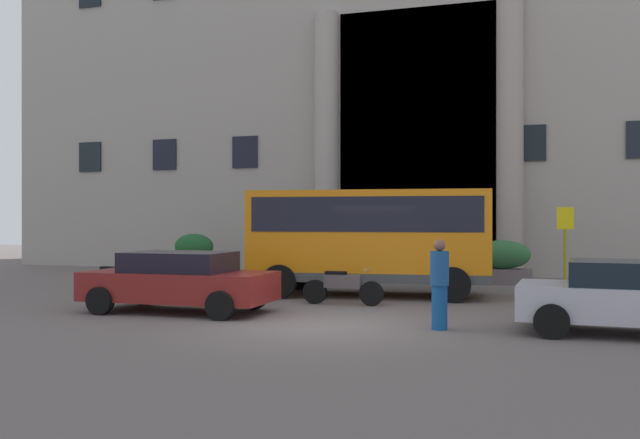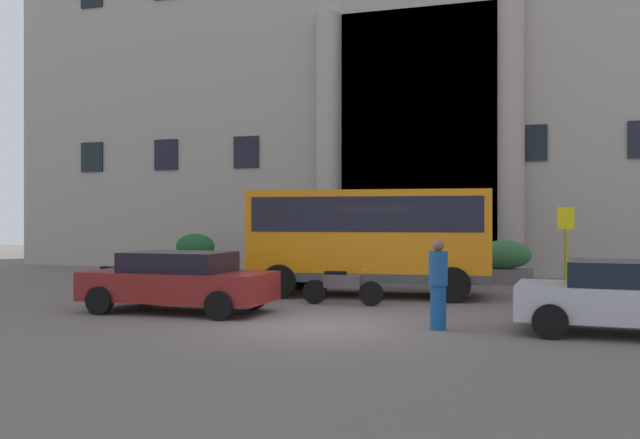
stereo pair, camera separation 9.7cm
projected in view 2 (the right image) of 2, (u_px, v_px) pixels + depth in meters
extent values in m
cube|color=#635957|center=(318.00, 328.00, 13.87)|extent=(80.00, 64.00, 0.12)
cube|color=#9E968D|center=(445.00, 16.00, 30.46)|extent=(37.05, 9.00, 21.88)
cube|color=black|center=(417.00, 141.00, 26.39)|extent=(5.93, 0.12, 10.07)
cylinder|color=#A39A92|center=(328.00, 143.00, 27.17)|extent=(0.95, 0.95, 10.07)
cylinder|color=#A1948B|center=(511.00, 137.00, 25.02)|extent=(0.95, 0.95, 10.07)
cube|color=black|center=(92.00, 157.00, 30.81)|extent=(1.10, 0.08, 1.29)
cube|color=black|center=(166.00, 155.00, 29.65)|extent=(1.10, 0.08, 1.29)
cube|color=black|center=(246.00, 152.00, 28.49)|extent=(1.10, 0.08, 1.29)
cube|color=black|center=(531.00, 143.00, 25.00)|extent=(1.10, 0.08, 1.29)
cube|color=orange|center=(370.00, 235.00, 19.19)|extent=(6.65, 3.09, 2.42)
cube|color=black|center=(370.00, 214.00, 19.19)|extent=(6.27, 3.08, 0.92)
cube|color=black|center=(488.00, 222.00, 18.56)|extent=(0.29, 1.99, 1.15)
cube|color=#404345|center=(370.00, 275.00, 19.20)|extent=(6.66, 3.13, 0.24)
cylinder|color=black|center=(454.00, 277.00, 19.90)|extent=(0.93, 0.38, 0.90)
cylinder|color=black|center=(453.00, 285.00, 17.58)|extent=(0.93, 0.38, 0.90)
cylinder|color=black|center=(300.00, 274.00, 20.81)|extent=(0.93, 0.38, 0.90)
cylinder|color=black|center=(280.00, 282.00, 18.49)|extent=(0.93, 0.38, 0.90)
cylinder|color=#9A9413|center=(566.00, 253.00, 19.11)|extent=(0.08, 0.08, 2.37)
cube|color=yellow|center=(566.00, 218.00, 19.08)|extent=(0.44, 0.03, 0.60)
cube|color=slate|center=(195.00, 267.00, 26.56)|extent=(1.64, 0.99, 0.58)
ellipsoid|color=#1D5328|center=(195.00, 246.00, 26.56)|extent=(1.58, 0.89, 0.96)
cube|color=slate|center=(503.00, 277.00, 22.55)|extent=(1.85, 0.90, 0.49)
ellipsoid|color=#2F6638|center=(503.00, 255.00, 22.54)|extent=(1.78, 0.81, 0.93)
cube|color=slate|center=(351.00, 269.00, 24.84)|extent=(1.85, 0.97, 0.61)
ellipsoid|color=#1F5E1F|center=(351.00, 250.00, 24.84)|extent=(1.77, 0.87, 0.78)
cube|color=maroon|center=(179.00, 286.00, 15.85)|extent=(4.28, 1.88, 0.65)
cube|color=black|center=(179.00, 262.00, 15.85)|extent=(2.32, 1.63, 0.45)
cylinder|color=black|center=(253.00, 296.00, 16.28)|extent=(0.62, 0.21, 0.62)
cylinder|color=black|center=(219.00, 306.00, 14.55)|extent=(0.62, 0.21, 0.62)
cylinder|color=black|center=(144.00, 292.00, 17.14)|extent=(0.62, 0.21, 0.62)
cylinder|color=black|center=(100.00, 301.00, 15.41)|extent=(0.62, 0.21, 0.62)
cube|color=#B1B0BE|center=(630.00, 303.00, 12.66)|extent=(4.02, 1.95, 0.63)
cube|color=black|center=(630.00, 274.00, 12.66)|extent=(2.19, 1.66, 0.45)
cylinder|color=black|center=(554.00, 309.00, 13.97)|extent=(0.63, 0.23, 0.62)
cylinder|color=black|center=(550.00, 322.00, 12.30)|extent=(0.63, 0.23, 0.62)
cylinder|color=black|center=(637.00, 302.00, 15.15)|extent=(0.61, 0.15, 0.60)
cylinder|color=black|center=(133.00, 288.00, 18.42)|extent=(0.61, 0.24, 0.60)
cylinder|color=black|center=(96.00, 285.00, 19.17)|extent=(0.61, 0.25, 0.60)
cube|color=red|center=(114.00, 276.00, 18.79)|extent=(0.94, 0.44, 0.32)
cube|color=black|center=(110.00, 269.00, 18.89)|extent=(0.55, 0.31, 0.12)
cylinder|color=#A5A5A8|center=(130.00, 265.00, 18.48)|extent=(0.16, 0.54, 0.03)
cylinder|color=black|center=(371.00, 294.00, 16.93)|extent=(0.60, 0.11, 0.60)
cylinder|color=black|center=(315.00, 292.00, 17.36)|extent=(0.60, 0.13, 0.60)
cube|color=#4B4243|center=(343.00, 281.00, 17.14)|extent=(0.92, 0.25, 0.32)
cube|color=black|center=(336.00, 274.00, 17.20)|extent=(0.52, 0.21, 0.12)
cylinder|color=#A5A5A8|center=(366.00, 270.00, 16.96)|extent=(0.04, 0.55, 0.03)
cylinder|color=#14488B|center=(438.00, 308.00, 13.34)|extent=(0.30, 0.30, 0.85)
cylinder|color=navy|center=(438.00, 268.00, 13.33)|extent=(0.36, 0.36, 0.65)
sphere|color=brown|center=(438.00, 245.00, 13.33)|extent=(0.23, 0.23, 0.23)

